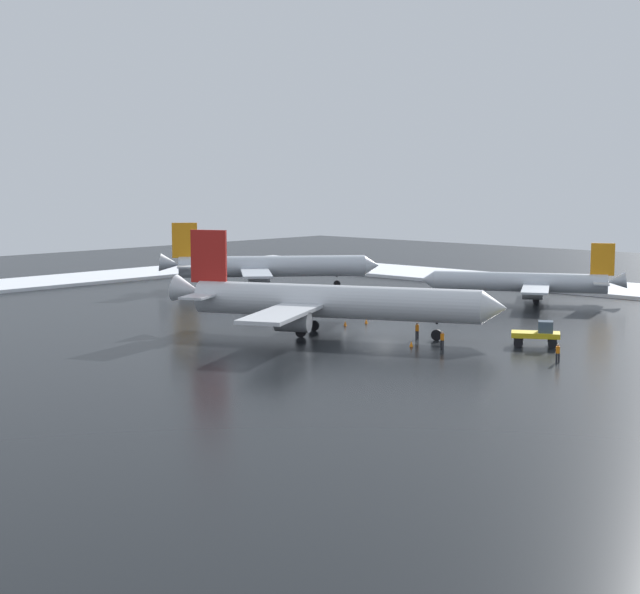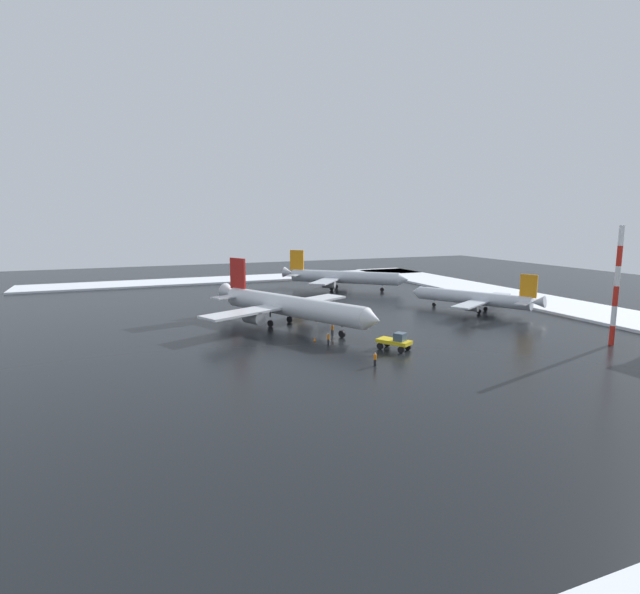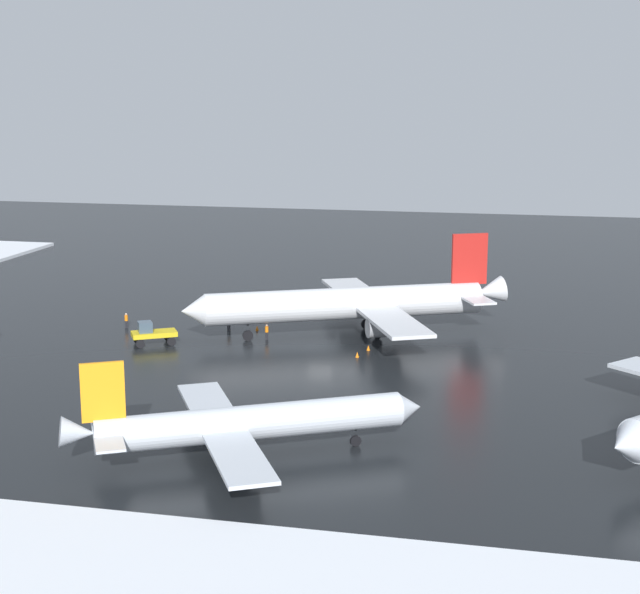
% 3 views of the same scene
% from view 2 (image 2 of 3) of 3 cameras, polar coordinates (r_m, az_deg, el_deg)
% --- Properties ---
extents(ground_plane, '(240.00, 240.00, 0.00)m').
position_cam_2_polar(ground_plane, '(84.04, 1.47, -3.27)').
color(ground_plane, black).
extents(snow_bank_far, '(152.00, 16.00, 0.50)m').
position_cam_2_polar(snow_bank_far, '(113.46, 25.26, -0.78)').
color(snow_bank_far, white).
rests_on(snow_bank_far, ground_plane).
extents(snow_bank_right, '(14.00, 116.00, 0.50)m').
position_cam_2_polar(snow_bank_right, '(146.99, -9.13, 2.05)').
color(snow_bank_right, white).
rests_on(snow_bank_right, ground_plane).
extents(airplane_distant_tail, '(33.75, 28.69, 10.69)m').
position_cam_2_polar(airplane_distant_tail, '(82.64, -3.59, -1.00)').
color(airplane_distant_tail, silver).
rests_on(airplane_distant_tail, ground_plane).
extents(airplane_parked_starboard, '(24.28, 20.73, 7.88)m').
position_cam_2_polar(airplane_parked_starboard, '(100.54, 17.28, -0.12)').
color(airplane_parked_starboard, silver).
rests_on(airplane_parked_starboard, ground_plane).
extents(airplane_far_rear, '(24.80, 26.56, 9.68)m').
position_cam_2_polar(airplane_far_rear, '(125.08, 2.47, 2.30)').
color(airplane_far_rear, silver).
rests_on(airplane_far_rear, ground_plane).
extents(pushback_tug, '(5.08, 4.24, 2.50)m').
position_cam_2_polar(pushback_tug, '(69.19, 8.64, -4.98)').
color(pushback_tug, gold).
rests_on(pushback_tug, ground_plane).
extents(ground_crew_near_tug, '(0.36, 0.36, 1.71)m').
position_cam_2_polar(ground_crew_near_tug, '(76.86, 1.42, -3.70)').
color(ground_crew_near_tug, black).
rests_on(ground_crew_near_tug, ground_plane).
extents(ground_crew_beside_wing, '(0.36, 0.36, 1.71)m').
position_cam_2_polar(ground_crew_beside_wing, '(71.13, 0.96, -4.75)').
color(ground_crew_beside_wing, black).
rests_on(ground_crew_beside_wing, ground_plane).
extents(ground_crew_mid_apron, '(0.36, 0.36, 1.71)m').
position_cam_2_polar(ground_crew_mid_apron, '(61.59, 6.31, -7.00)').
color(ground_crew_mid_apron, black).
rests_on(ground_crew_mid_apron, ground_plane).
extents(antenna_mast, '(0.70, 0.70, 16.94)m').
position_cam_2_polar(antenna_mast, '(81.19, 30.78, 1.08)').
color(antenna_mast, red).
rests_on(antenna_mast, ground_plane).
extents(traffic_cone_near_nose, '(0.36, 0.36, 0.55)m').
position_cam_2_polar(traffic_cone_near_nose, '(73.62, -0.63, -4.83)').
color(traffic_cone_near_nose, orange).
rests_on(traffic_cone_near_nose, ground_plane).
extents(traffic_cone_mid_line, '(0.36, 0.36, 0.55)m').
position_cam_2_polar(traffic_cone_mid_line, '(87.90, -0.43, -2.53)').
color(traffic_cone_mid_line, orange).
rests_on(traffic_cone_mid_line, ground_plane).
extents(traffic_cone_wingtip_side, '(0.36, 0.36, 0.55)m').
position_cam_2_polar(traffic_cone_wingtip_side, '(88.43, 1.45, -2.46)').
color(traffic_cone_wingtip_side, orange).
rests_on(traffic_cone_wingtip_side, ground_plane).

